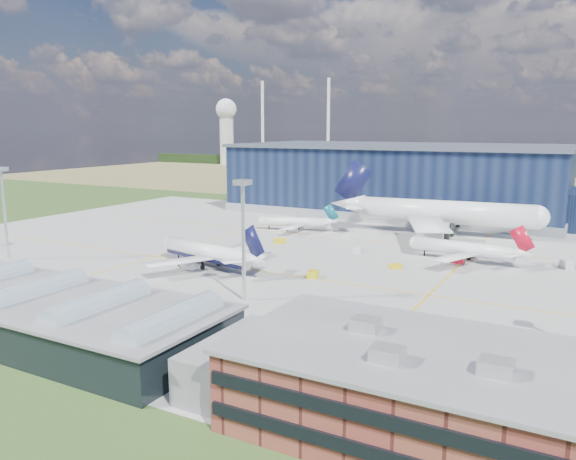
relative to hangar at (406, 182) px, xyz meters
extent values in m
plane|color=#2F4B1C|center=(-2.81, -94.80, -11.62)|extent=(600.00, 600.00, 0.00)
cube|color=#9B9B96|center=(-2.81, -84.80, -11.59)|extent=(220.00, 160.00, 0.06)
cube|color=yellow|center=(-2.81, -104.80, -11.54)|extent=(180.00, 0.40, 0.02)
cube|color=yellow|center=(-2.81, -59.80, -11.54)|extent=(180.00, 0.40, 0.02)
cube|color=yellow|center=(-32.81, -84.80, -11.54)|extent=(0.40, 120.00, 0.02)
cube|color=yellow|center=(37.19, -84.80, -11.54)|extent=(0.40, 120.00, 0.02)
cube|color=olive|center=(-2.81, 125.20, -11.62)|extent=(600.00, 220.00, 0.01)
cube|color=black|center=(-2.81, 205.20, -7.62)|extent=(600.00, 8.00, 8.00)
cylinder|color=silver|center=(-182.81, 195.20, 23.38)|extent=(2.40, 2.40, 70.00)
cylinder|color=silver|center=(-122.81, 195.20, 23.38)|extent=(2.40, 2.40, 70.00)
cylinder|color=silver|center=(-222.81, 200.20, 8.38)|extent=(12.00, 12.00, 40.00)
sphere|color=white|center=(-222.81, 200.20, 36.38)|extent=(18.00, 18.00, 18.00)
cube|color=#0F1934|center=(-2.81, 0.20, 0.88)|extent=(120.00, 60.00, 25.00)
cube|color=gray|center=(-2.81, 0.20, -10.02)|extent=(121.00, 61.00, 3.20)
cube|color=#4C5360|center=(-2.81, 0.20, 13.88)|extent=(122.00, 62.00, 1.20)
cube|color=brown|center=(52.19, -154.80, -7.12)|extent=(45.00, 22.00, 9.00)
cube|color=slate|center=(52.19, -154.80, -2.42)|extent=(46.00, 23.00, 0.50)
cube|color=black|center=(52.19, -166.00, -5.12)|extent=(44.00, 0.40, 1.40)
cube|color=black|center=(52.19, -143.60, -8.62)|extent=(44.00, 0.40, 1.40)
cube|color=black|center=(52.19, -143.60, -5.12)|extent=(44.00, 0.40, 1.40)
cube|color=#B4B3AF|center=(42.19, -152.80, -1.52)|extent=(3.20, 2.60, 1.60)
cube|color=#B4B3AF|center=(57.19, -157.80, -1.52)|extent=(3.20, 2.60, 1.60)
cube|color=#B4B3AF|center=(47.19, -159.80, -1.52)|extent=(3.20, 2.60, 1.60)
cube|color=black|center=(-12.81, -154.80, -8.62)|extent=(65.00, 22.00, 6.00)
cube|color=slate|center=(-12.81, -154.80, -5.42)|extent=(66.00, 23.00, 0.50)
cube|color=slate|center=(27.19, -154.80, -8.62)|extent=(10.00, 18.00, 6.00)
cylinder|color=#9DB0C2|center=(-12.81, -154.80, -5.22)|extent=(4.40, 18.00, 4.40)
cylinder|color=#9DB0C2|center=(1.19, -154.80, -5.22)|extent=(4.40, 18.00, 4.40)
cylinder|color=#9DB0C2|center=(15.19, -154.80, -5.22)|extent=(4.40, 18.00, 4.40)
cylinder|color=silver|center=(-62.81, -124.80, -0.62)|extent=(0.70, 0.70, 22.00)
cube|color=silver|center=(-62.81, -124.80, 10.88)|extent=(2.60, 2.60, 1.00)
cylinder|color=silver|center=(7.19, -124.80, -0.62)|extent=(0.70, 0.70, 22.00)
cube|color=silver|center=(7.19, -124.80, 10.88)|extent=(2.60, 2.60, 1.00)
cube|color=yellow|center=(11.40, -103.79, -10.90)|extent=(2.81, 3.83, 1.44)
cube|color=yellow|center=(24.76, -87.63, -11.02)|extent=(3.12, 3.30, 1.19)
cube|color=silver|center=(10.73, -75.80, -10.92)|extent=(2.68, 3.55, 1.39)
cube|color=silver|center=(59.32, -67.52, -10.55)|extent=(4.27, 5.06, 2.13)
cube|color=yellow|center=(-13.05, -75.34, -10.91)|extent=(3.06, 3.73, 1.40)
cube|color=silver|center=(1.06, -60.57, -11.04)|extent=(3.15, 2.67, 1.16)
imported|color=#99999E|center=(57.02, -127.43, -11.00)|extent=(3.65, 1.60, 1.22)
imported|color=#99999E|center=(62.12, -142.80, -10.97)|extent=(4.16, 2.42, 1.30)
camera|label=1|loc=(63.83, -210.76, 20.80)|focal=35.00mm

